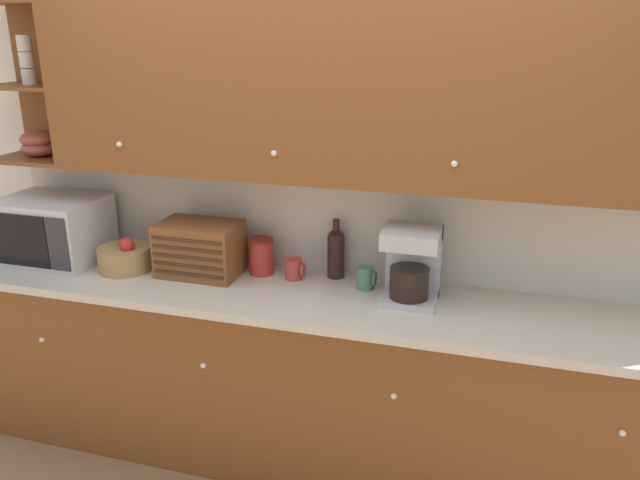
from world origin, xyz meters
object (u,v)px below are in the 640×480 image
object	(u,v)px
microwave	(53,229)
coffee_maker	(411,264)
storage_canister	(261,256)
mug_blue_second	(366,278)
mug	(294,269)
wine_bottle	(336,251)
bread_box	(200,249)
fruit_basket	(125,258)

from	to	relation	value
microwave	coffee_maker	bearing A→B (deg)	0.64
storage_canister	mug_blue_second	world-z (taller)	storage_canister
mug	wine_bottle	distance (m)	0.22
microwave	mug_blue_second	distance (m)	1.63
mug_blue_second	bread_box	bearing A→B (deg)	-176.53
fruit_basket	storage_canister	world-z (taller)	fruit_basket
fruit_basket	storage_canister	distance (m)	0.69
mug	wine_bottle	size ratio (longest dim) A/B	0.35
mug_blue_second	coffee_maker	bearing A→B (deg)	-16.45
bread_box	mug_blue_second	size ratio (longest dim) A/B	3.69
microwave	mug_blue_second	bearing A→B (deg)	2.93
bread_box	mug_blue_second	xyz separation A→B (m)	(0.82, 0.05, -0.08)
bread_box	microwave	bearing A→B (deg)	-177.60
microwave	mug_blue_second	world-z (taller)	microwave
wine_bottle	bread_box	bearing A→B (deg)	-166.70
fruit_basket	mug_blue_second	distance (m)	1.21
storage_canister	wine_bottle	size ratio (longest dim) A/B	0.61
storage_canister	wine_bottle	bearing A→B (deg)	9.33
fruit_basket	wine_bottle	distance (m)	1.05
microwave	storage_canister	world-z (taller)	microwave
bread_box	mug	size ratio (longest dim) A/B	3.84
fruit_basket	coffee_maker	xyz separation A→B (m)	(1.42, 0.04, 0.11)
microwave	fruit_basket	xyz separation A→B (m)	(0.42, -0.02, -0.10)
bread_box	mug_blue_second	distance (m)	0.82
mug	wine_bottle	world-z (taller)	wine_bottle
mug_blue_second	coffee_maker	world-z (taller)	coffee_maker
microwave	storage_canister	bearing A→B (deg)	6.61
mug	microwave	bearing A→B (deg)	-175.37
mug	coffee_maker	distance (m)	0.59
microwave	storage_canister	size ratio (longest dim) A/B	2.84
fruit_basket	coffee_maker	bearing A→B (deg)	1.66
microwave	fruit_basket	distance (m)	0.44
fruit_basket	bread_box	distance (m)	0.40
bread_box	wine_bottle	world-z (taller)	wine_bottle
bread_box	coffee_maker	bearing A→B (deg)	-0.75
storage_canister	bread_box	bearing A→B (deg)	-161.78
mug	wine_bottle	bearing A→B (deg)	24.30
coffee_maker	fruit_basket	bearing A→B (deg)	-178.34
wine_bottle	coffee_maker	size ratio (longest dim) A/B	0.87
fruit_basket	mug	xyz separation A→B (m)	(0.85, 0.12, -0.01)
mug	mug_blue_second	bearing A→B (deg)	-3.11
bread_box	mug	distance (m)	0.47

